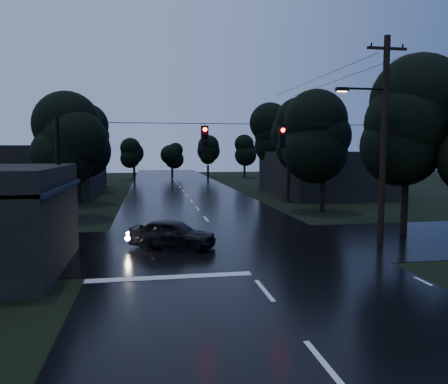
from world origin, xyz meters
name	(u,v)px	position (x,y,z in m)	size (l,w,h in m)	color
ground	(324,364)	(0.00, 0.00, 0.00)	(160.00, 160.00, 0.00)	black
main_road	(192,202)	(0.00, 30.00, 0.00)	(12.00, 120.00, 0.02)	black
cross_street	(227,245)	(0.00, 12.00, 0.00)	(60.00, 9.00, 0.02)	black
building_far_right	(323,173)	(14.00, 34.00, 2.20)	(10.00, 14.00, 4.40)	black
building_far_left	(50,170)	(-14.00, 40.00, 2.50)	(10.00, 16.00, 5.00)	black
utility_pole_main	(382,137)	(7.41, 11.00, 5.26)	(3.50, 0.30, 10.00)	black
utility_pole_far	(289,158)	(8.30, 28.00, 3.88)	(2.00, 0.30, 7.50)	black
anchor_pole_left	(59,188)	(-7.50, 11.00, 3.00)	(0.18, 0.18, 6.00)	black
span_signals	(243,136)	(0.56, 10.99, 5.24)	(15.00, 0.37, 1.12)	black
tree_corner_near	(408,124)	(10.00, 13.00, 5.99)	(4.48, 4.48, 9.44)	black
tree_left_a	(68,140)	(-9.00, 22.00, 5.24)	(3.92, 3.92, 8.26)	black
tree_left_b	(78,138)	(-9.60, 30.00, 5.62)	(4.20, 4.20, 8.85)	black
tree_left_c	(87,137)	(-10.20, 40.00, 5.99)	(4.48, 4.48, 9.44)	black
tree_right_a	(324,136)	(9.00, 22.00, 5.62)	(4.20, 4.20, 8.85)	black
tree_right_b	(296,134)	(9.60, 30.00, 5.99)	(4.48, 4.48, 9.44)	black
tree_right_c	(272,134)	(10.20, 40.00, 6.37)	(4.76, 4.76, 10.03)	black
car	(173,234)	(-2.64, 11.78, 0.69)	(1.64, 4.07, 1.39)	black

